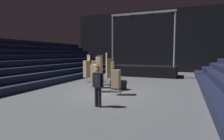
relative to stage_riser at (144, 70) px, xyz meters
The scene contains 12 objects.
ground_plane 9.49m from the stage_riser, 90.00° to the right, with size 22.00×30.00×0.10m, color #515459.
arena_end_wall 6.48m from the stage_riser, 90.00° to the left, with size 22.00×0.30×8.00m, color black.
bleacher_bank_left 11.70m from the stage_riser, 133.39° to the right, with size 6.00×24.00×3.60m.
stage_riser is the anchor object (origin of this frame).
man_with_tie 12.30m from the stage_riser, 87.35° to the right, with size 0.57×0.29×1.78m.
chair_stack_front_left 6.14m from the stage_riser, 104.98° to the right, with size 0.62×0.62×2.39m.
chair_stack_front_right 7.11m from the stage_riser, 118.46° to the right, with size 0.59×0.59×2.22m.
chair_stack_mid_left 8.35m from the stage_riser, 100.91° to the right, with size 0.60×0.60×1.88m.
chair_stack_mid_right 9.47m from the stage_riser, 96.01° to the right, with size 0.50×0.50×2.14m.
chair_stack_mid_centre 9.77m from the stage_riser, 87.39° to the right, with size 0.46×0.46×1.88m.
chair_stack_rear_left 7.33m from the stage_riser, 104.44° to the right, with size 0.59×0.59×2.22m.
equipment_road_case 8.19m from the stage_riser, 89.73° to the right, with size 0.90×0.60×0.59m, color black.
Camera 1 is at (4.07, -9.94, 2.31)m, focal length 29.73 mm.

